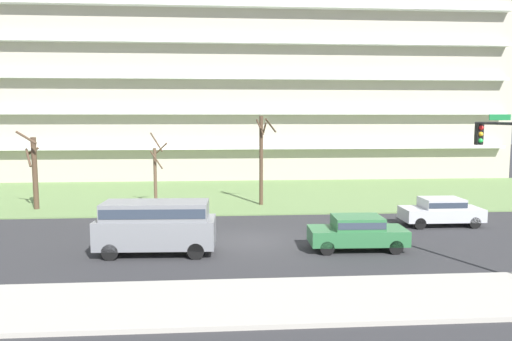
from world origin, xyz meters
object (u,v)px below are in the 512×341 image
object	(u,v)px
tree_center	(262,158)
sedan_green_center_right	(357,231)
van_gray_center_left	(156,223)
sedan_silver_near_left	(441,210)
traffic_signal_mast	(510,166)
tree_far_left	(34,170)
tree_left	(156,173)

from	to	relation	value
tree_center	sedan_green_center_right	bearing A→B (deg)	-73.06
tree_center	van_gray_center_left	size ratio (longest dim) A/B	1.17
sedan_silver_near_left	traffic_signal_mast	world-z (taller)	traffic_signal_mast
sedan_silver_near_left	traffic_signal_mast	xyz separation A→B (m)	(-1.04, -7.77, 3.32)
tree_center	sedan_silver_near_left	distance (m)	11.97
tree_far_left	sedan_green_center_right	xyz separation A→B (m)	(18.35, -10.79, -1.75)
tree_center	traffic_signal_mast	size ratio (longest dim) A/B	0.99
sedan_green_center_right	van_gray_center_left	bearing A→B (deg)	-178.23
sedan_green_center_right	tree_center	bearing A→B (deg)	108.71
tree_center	sedan_silver_near_left	world-z (taller)	tree_center
tree_center	traffic_signal_mast	xyz separation A→B (m)	(8.51, -14.56, 0.85)
van_gray_center_left	tree_center	bearing A→B (deg)	65.47
van_gray_center_left	sedan_silver_near_left	bearing A→B (deg)	18.59
tree_far_left	traffic_signal_mast	xyz separation A→B (m)	(23.42, -14.06, 1.56)
tree_left	van_gray_center_left	xyz separation A→B (m)	(1.48, -11.10, -0.95)
sedan_green_center_right	tree_left	bearing A→B (deg)	135.40
sedan_green_center_right	sedan_silver_near_left	bearing A→B (deg)	38.14
tree_left	sedan_silver_near_left	size ratio (longest dim) A/B	1.15
tree_left	tree_center	distance (m)	7.21
sedan_silver_near_left	tree_center	bearing A→B (deg)	-34.96
tree_left	van_gray_center_left	bearing A→B (deg)	-82.42
tree_far_left	tree_center	size ratio (longest dim) A/B	0.85
tree_center	sedan_green_center_right	xyz separation A→B (m)	(3.44, -11.29, -2.47)
tree_far_left	sedan_silver_near_left	xyz separation A→B (m)	(24.46, -6.29, -1.75)
tree_center	traffic_signal_mast	distance (m)	16.88
tree_far_left	traffic_signal_mast	size ratio (longest dim) A/B	0.84
tree_far_left	sedan_silver_near_left	bearing A→B (deg)	-14.43
sedan_green_center_right	traffic_signal_mast	bearing A→B (deg)	-31.05
tree_far_left	van_gray_center_left	size ratio (longest dim) A/B	0.99
sedan_silver_near_left	van_gray_center_left	size ratio (longest dim) A/B	0.84
tree_far_left	van_gray_center_left	xyz separation A→B (m)	(9.25, -10.79, -1.23)
tree_left	tree_center	bearing A→B (deg)	1.52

